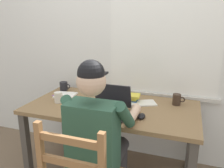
{
  "coord_description": "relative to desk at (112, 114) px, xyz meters",
  "views": [
    {
      "loc": [
        0.62,
        -1.82,
        1.49
      ],
      "look_at": [
        0.02,
        -0.05,
        0.95
      ],
      "focal_mm": 36.21,
      "sensor_mm": 36.0,
      "label": 1
    }
  ],
  "objects": [
    {
      "name": "landscape_photo_print",
      "position": [
        -0.61,
        0.08,
        0.09
      ],
      "size": [
        0.15,
        0.13,
        0.0
      ],
      "primitive_type": "cube",
      "rotation": [
        0.0,
        0.0,
        -0.38
      ],
      "color": "#7A4293",
      "rests_on": "desk"
    },
    {
      "name": "desk",
      "position": [
        0.0,
        0.0,
        0.0
      ],
      "size": [
        1.53,
        0.78,
        0.73
      ],
      "color": "olive",
      "rests_on": "ground"
    },
    {
      "name": "paper_pile_near_laptop",
      "position": [
        0.26,
        0.14,
        0.09
      ],
      "size": [
        0.28,
        0.24,
        0.01
      ],
      "primitive_type": "cube",
      "rotation": [
        0.0,
        0.0,
        0.42
      ],
      "color": "silver",
      "rests_on": "desk"
    },
    {
      "name": "coffee_mug_dark",
      "position": [
        -0.65,
        0.26,
        0.14
      ],
      "size": [
        0.12,
        0.09,
        0.1
      ],
      "color": "black",
      "rests_on": "desk"
    },
    {
      "name": "paper_pile_back_corner",
      "position": [
        -0.54,
        0.1,
        0.09
      ],
      "size": [
        0.22,
        0.21,
        0.01
      ],
      "primitive_type": "cube",
      "rotation": [
        0.0,
        0.0,
        0.12
      ],
      "color": "white",
      "rests_on": "desk"
    },
    {
      "name": "coffee_mug_spare",
      "position": [
        0.56,
        0.21,
        0.14
      ],
      "size": [
        0.11,
        0.07,
        0.1
      ],
      "color": "#38281E",
      "rests_on": "desk"
    },
    {
      "name": "book_stack_main",
      "position": [
        0.12,
        0.17,
        0.12
      ],
      "size": [
        0.21,
        0.14,
        0.07
      ],
      "color": "#2D5B9E",
      "rests_on": "desk"
    },
    {
      "name": "back_wall",
      "position": [
        0.01,
        0.47,
        0.66
      ],
      "size": [
        6.0,
        0.08,
        2.6
      ],
      "color": "silver",
      "rests_on": "ground"
    },
    {
      "name": "laptop",
      "position": [
        0.03,
        -0.16,
        0.14
      ],
      "size": [
        0.33,
        0.3,
        0.23
      ],
      "color": "#232328",
      "rests_on": "desk"
    },
    {
      "name": "coffee_mug_white",
      "position": [
        -0.5,
        -0.09,
        0.14
      ],
      "size": [
        0.11,
        0.08,
        0.1
      ],
      "color": "silver",
      "rests_on": "desk"
    },
    {
      "name": "paper_pile_side",
      "position": [
        -0.04,
        -0.02,
        0.09
      ],
      "size": [
        0.26,
        0.2,
        0.01
      ],
      "primitive_type": "cube",
      "rotation": [
        0.0,
        0.0,
        0.03
      ],
      "color": "white",
      "rests_on": "desk"
    },
    {
      "name": "computer_mouse",
      "position": [
        0.31,
        -0.18,
        0.1
      ],
      "size": [
        0.06,
        0.1,
        0.03
      ],
      "primitive_type": "ellipsoid",
      "color": "black",
      "rests_on": "desk"
    },
    {
      "name": "seated_person",
      "position": [
        0.06,
        -0.47,
        0.05
      ],
      "size": [
        0.5,
        0.6,
        1.25
      ],
      "color": "#2D5642",
      "rests_on": "ground"
    }
  ]
}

